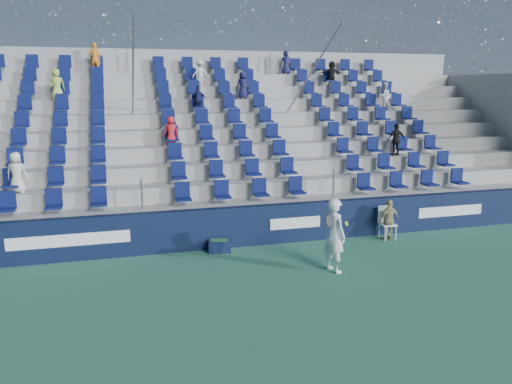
% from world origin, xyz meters
% --- Properties ---
extents(ground, '(70.00, 70.00, 0.00)m').
position_xyz_m(ground, '(0.00, 0.00, 0.00)').
color(ground, '#2F6E52').
rests_on(ground, ground).
extents(sponsor_wall, '(24.00, 0.32, 1.20)m').
position_xyz_m(sponsor_wall, '(0.00, 3.15, 0.60)').
color(sponsor_wall, black).
rests_on(sponsor_wall, ground).
extents(grandstand, '(24.00, 8.17, 6.63)m').
position_xyz_m(grandstand, '(-0.00, 8.24, 2.13)').
color(grandstand, '#A3A39E').
rests_on(grandstand, ground).
extents(tennis_player, '(0.73, 0.82, 1.93)m').
position_xyz_m(tennis_player, '(1.63, 0.45, 0.97)').
color(tennis_player, white).
rests_on(tennis_player, ground).
extents(line_judge_chair, '(0.49, 0.51, 1.04)m').
position_xyz_m(line_judge_chair, '(4.41, 2.66, 0.59)').
color(line_judge_chair, white).
rests_on(line_judge_chair, ground).
extents(line_judge, '(0.79, 0.42, 1.29)m').
position_xyz_m(line_judge, '(4.41, 2.50, 0.64)').
color(line_judge, tan).
rests_on(line_judge, ground).
extents(ball_bin, '(0.69, 0.51, 0.36)m').
position_xyz_m(ball_bin, '(-0.91, 2.75, 0.19)').
color(ball_bin, '#10193B').
rests_on(ball_bin, ground).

